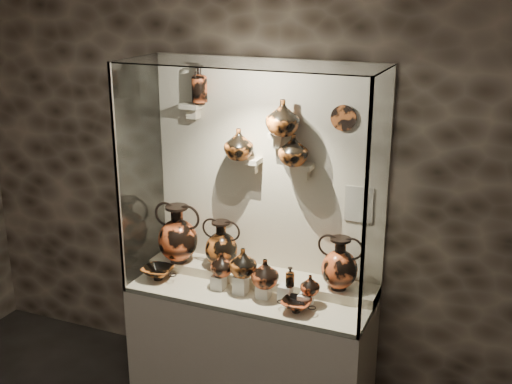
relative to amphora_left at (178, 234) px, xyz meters
The scene contains 36 objects.
wall_back 0.82m from the amphora_left, 18.12° to the left, with size 5.00×0.02×3.20m, color #2D241C.
plinth 0.96m from the amphora_left, 10.28° to the right, with size 1.70×0.60×0.80m, color beige.
front_tier 0.71m from the amphora_left, 10.28° to the right, with size 1.68×0.58×0.03m, color beige.
rear_tier 0.69m from the amphora_left, ahead, with size 1.70×0.25×0.10m, color beige.
back_panel 0.82m from the amphora_left, 17.71° to the left, with size 1.70×0.03×1.60m, color beige.
glass_front 0.89m from the amphora_left, 33.10° to the right, with size 1.70×0.01×1.60m, color white.
glass_left 0.54m from the amphora_left, 152.25° to the right, with size 0.01×0.60×1.60m, color white.
glass_right 1.56m from the amphora_left, ahead, with size 0.01×0.60×1.60m, color white.
glass_top 1.43m from the amphora_left, 10.28° to the right, with size 1.70×0.60×0.01m, color white.
frame_post_left 0.66m from the amphora_left, 117.55° to the right, with size 0.02×0.02×1.60m, color gray.
frame_post_right 1.60m from the amphora_left, 15.38° to the right, with size 0.02×0.02×1.60m, color gray.
pedestal_a 0.50m from the amphora_left, 21.85° to the right, with size 0.09×0.09×0.10m, color silver.
pedestal_b 0.64m from the amphora_left, 15.82° to the right, with size 0.09×0.09×0.13m, color silver.
pedestal_c 0.81m from the amphora_left, 12.35° to the right, with size 0.09×0.09×0.09m, color silver.
pedestal_d 0.95m from the amphora_left, 10.23° to the right, with size 0.09×0.09×0.12m, color silver.
pedestal_e 1.09m from the amphora_left, ahead, with size 0.09×0.09×0.08m, color silver.
bracket_ul 0.94m from the amphora_left, 57.84° to the left, with size 0.14×0.12×0.04m, color beige.
bracket_ca 0.80m from the amphora_left, 13.38° to the left, with size 0.14×0.12×0.04m, color beige.
bracket_cb 1.08m from the amphora_left, ahead, with size 0.10×0.12×0.04m, color beige.
bracket_cc 1.09m from the amphora_left, ahead, with size 0.14×0.12×0.04m, color beige.
amphora_left is the anchor object (origin of this frame).
amphora_mid 0.34m from the amphora_left, ahead, with size 0.28×0.28×0.36m, color #C05E21, non-canonical shape.
amphora_right 1.22m from the amphora_left, ahead, with size 0.30×0.30×0.37m, color #CC5227, non-canonical shape.
jug_a 0.47m from the amphora_left, 19.15° to the right, with size 0.16×0.16×0.17m, color #CC5227.
jug_b 0.62m from the amphora_left, 15.01° to the right, with size 0.19×0.19×0.20m, color #C05E21.
jug_c 0.79m from the amphora_left, 13.17° to the right, with size 0.19×0.19×0.20m, color #CC5227.
jug_e 1.09m from the amphora_left, ahead, with size 0.13×0.13×0.14m, color #CC5227.
lekythos_small 0.96m from the amphora_left, 10.66° to the right, with size 0.07×0.07×0.16m, color #C05E21, non-canonical shape.
kylix_left 0.31m from the amphora_left, 106.17° to the right, with size 0.28×0.24×0.11m, color #C05E21, non-canonical shape.
kylix_right 1.08m from the amphora_left, 14.72° to the right, with size 0.25×0.21×0.10m, color #CC5227, non-canonical shape.
lekythos_tall 1.11m from the amphora_left, 37.32° to the left, with size 0.12×0.12×0.30m, color #CC5227, non-canonical shape.
ovoid_vase_a 0.85m from the amphora_left, ahead, with size 0.20×0.20×0.21m, color #C05E21.
ovoid_vase_b 1.21m from the amphora_left, ahead, with size 0.23×0.23×0.24m, color #C05E21.
ovoid_vase_c 1.11m from the amphora_left, ahead, with size 0.20×0.20×0.21m, color #C05E21.
wall_plate 1.50m from the amphora_left, ahead, with size 0.17×0.17×0.02m, color #9D4A1F.
info_placard 1.35m from the amphora_left, ahead, with size 0.18×0.01×0.25m, color beige.
Camera 1 is at (1.60, -1.52, 2.87)m, focal length 45.00 mm.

